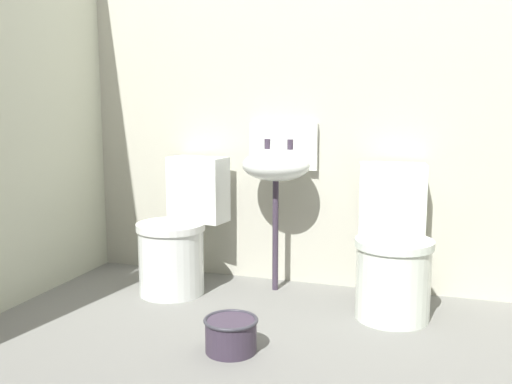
{
  "coord_description": "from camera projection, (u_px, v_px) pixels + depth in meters",
  "views": [
    {
      "loc": [
        0.82,
        -2.19,
        1.11
      ],
      "look_at": [
        0.0,
        0.29,
        0.7
      ],
      "focal_mm": 39.82,
      "sensor_mm": 36.0,
      "label": 1
    }
  ],
  "objects": [
    {
      "name": "toilet_left",
      "position": [
        180.0,
        237.0,
        3.38
      ],
      "size": [
        0.47,
        0.64,
        0.78
      ],
      "rotation": [
        0.0,
        0.0,
        2.99
      ],
      "color": "silver",
      "rests_on": "ground"
    },
    {
      "name": "sink",
      "position": [
        277.0,
        164.0,
        3.32
      ],
      "size": [
        0.42,
        0.35,
        0.99
      ],
      "color": "#3B3041",
      "rests_on": "ground"
    },
    {
      "name": "ground_plane",
      "position": [
        235.0,
        368.0,
        2.48
      ],
      "size": [
        3.17,
        2.71,
        0.08
      ],
      "primitive_type": "cube",
      "color": "slate"
    },
    {
      "name": "toilet_right",
      "position": [
        393.0,
        254.0,
        3.0
      ],
      "size": [
        0.46,
        0.64,
        0.78
      ],
      "rotation": [
        0.0,
        0.0,
        3.29
      ],
      "color": "white",
      "rests_on": "ground"
    },
    {
      "name": "wall_back",
      "position": [
        303.0,
        81.0,
        3.42
      ],
      "size": [
        3.17,
        0.1,
        2.49
      ],
      "primitive_type": "cube",
      "color": "beige",
      "rests_on": "ground"
    },
    {
      "name": "bucket",
      "position": [
        231.0,
        334.0,
        2.55
      ],
      "size": [
        0.25,
        0.25,
        0.16
      ],
      "color": "#3B3041",
      "rests_on": "ground"
    }
  ]
}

